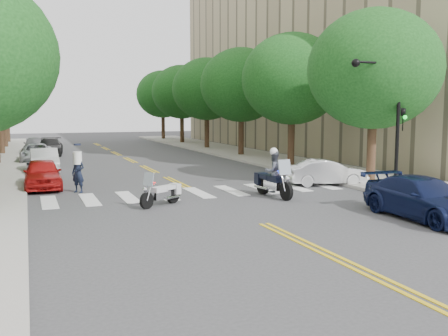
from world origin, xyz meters
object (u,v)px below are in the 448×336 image
officer_standing (78,173)px  convertible (327,172)px  sedan_blue (424,198)px  motorcycle_parked (163,193)px  motorcycle_police (273,175)px

officer_standing → convertible: (11.38, -2.15, -0.25)m
officer_standing → sedan_blue: officer_standing is taller
officer_standing → convertible: officer_standing is taller
convertible → sedan_blue: 7.75m
officer_standing → convertible: bearing=35.1°
motorcycle_parked → sedan_blue: sedan_blue is taller
motorcycle_police → convertible: (3.93, 1.95, -0.30)m
convertible → motorcycle_police: bearing=131.2°
motorcycle_police → convertible: size_ratio=0.67×
sedan_blue → convertible: bearing=82.0°
motorcycle_police → convertible: 4.40m
motorcycle_parked → sedan_blue: size_ratio=0.39×
motorcycle_police → officer_standing: 8.50m
motorcycle_police → sedan_blue: bearing=109.4°
motorcycle_police → officer_standing: bearing=-34.7°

